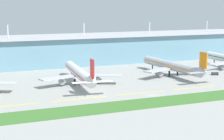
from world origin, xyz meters
TOP-DOWN VIEW (x-y plane):
  - ground_plane at (0.00, 0.00)m, footprint 600.00×600.00m
  - terminal_building at (-0.00, 112.77)m, footprint 288.00×34.00m
  - airliner_near_middle at (-25.59, 40.27)m, footprint 48.52×71.64m
  - airliner_far_middle at (38.49, 42.96)m, footprint 48.75×71.71m
  - taxiway_stripe_west at (-71.00, 6.38)m, footprint 28.00×0.70m
  - taxiway_stripe_mid_west at (-37.00, 6.38)m, footprint 28.00×0.70m
  - taxiway_stripe_centre at (-3.00, 6.38)m, footprint 28.00×0.70m
  - taxiway_stripe_mid_east at (31.00, 6.38)m, footprint 28.00×0.70m
  - grass_verge at (0.00, -13.82)m, footprint 300.00×18.00m
  - pushback_tug at (65.97, 34.38)m, footprint 5.01×4.15m

SIDE VIEW (x-z plane):
  - ground_plane at x=0.00m, z-range 0.00..0.00m
  - taxiway_stripe_west at x=-71.00m, z-range 0.00..0.04m
  - taxiway_stripe_mid_west at x=-37.00m, z-range 0.00..0.04m
  - taxiway_stripe_centre at x=-3.00m, z-range 0.00..0.04m
  - taxiway_stripe_mid_east at x=31.00m, z-range 0.00..0.04m
  - grass_verge at x=0.00m, z-range 0.00..0.10m
  - pushback_tug at x=65.97m, z-range 0.18..2.03m
  - airliner_near_middle at x=-25.59m, z-range -2.99..15.91m
  - airliner_far_middle at x=38.49m, z-range -2.99..15.91m
  - terminal_building at x=0.00m, z-range -4.29..27.67m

